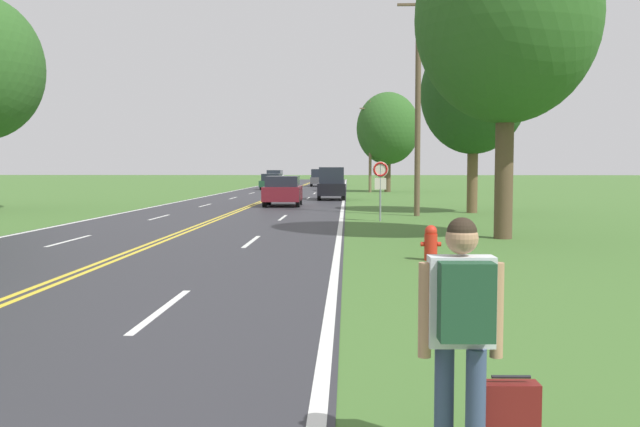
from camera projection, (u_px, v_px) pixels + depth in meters
hitchhiker_person at (462, 315)px, 4.54m from camera, size 0.58×0.41×1.70m
suitcase at (510, 421)px, 4.70m from camera, size 0.39×0.17×0.60m
fire_hydrant at (431, 242)px, 14.88m from camera, size 0.45×0.29×0.78m
traffic_sign at (380, 177)px, 25.78m from camera, size 0.60×0.10×2.28m
utility_pole_midground at (418, 100)px, 28.48m from camera, size 1.80×0.24×9.45m
utility_pole_far at (370, 145)px, 56.79m from camera, size 1.80×0.24×7.63m
tree_mid_treeline at (388, 129)px, 57.62m from camera, size 5.34×5.34×8.49m
tree_right_cluster at (507, 18)px, 19.10m from camera, size 5.19×5.19×9.26m
tree_far_back at (474, 94)px, 30.45m from camera, size 4.76×4.76×8.14m
car_maroon_suv_nearest at (283, 190)px, 36.18m from camera, size 2.00×3.99×1.61m
car_black_van_approaching at (331, 183)px, 43.52m from camera, size 1.90×4.17×2.09m
car_dark_green_sedan_mid_near at (272, 182)px, 64.15m from camera, size 2.03×4.08×1.51m
car_dark_grey_suv_mid_far at (318, 177)px, 76.06m from camera, size 1.90×4.93×1.93m
car_white_suv_receding at (275, 177)px, 82.23m from camera, size 1.89×4.86×1.80m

